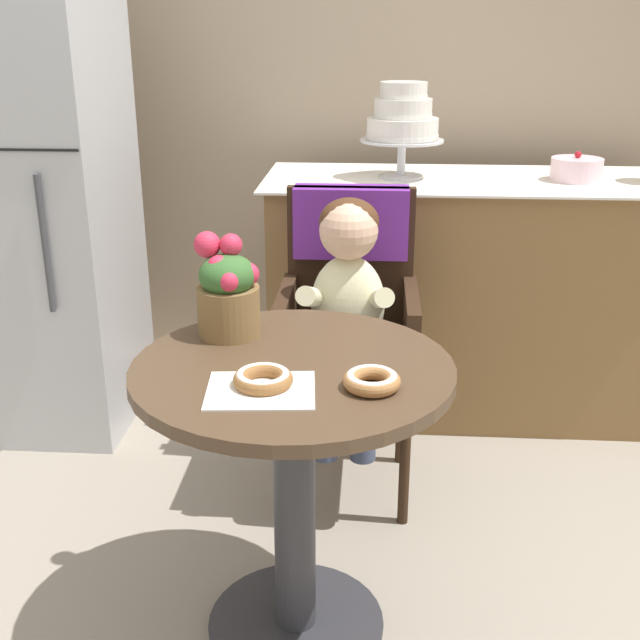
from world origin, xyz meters
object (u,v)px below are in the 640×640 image
(seated_child, at_px, (348,297))
(donut_front, at_px, (263,378))
(tiered_cake_stand, at_px, (403,120))
(flower_vase, at_px, (228,291))
(refrigerator, at_px, (29,197))
(cafe_table, at_px, (294,449))
(round_layer_cake, at_px, (576,169))
(wicker_chair, at_px, (349,293))
(donut_mid, at_px, (372,380))

(seated_child, height_order, donut_front, seated_child)
(seated_child, distance_m, tiered_cake_stand, 0.85)
(flower_vase, distance_m, tiered_cake_stand, 1.24)
(seated_child, xyz_separation_m, refrigerator, (-1.15, 0.51, 0.17))
(donut_front, bearing_deg, tiered_cake_stand, 77.50)
(cafe_table, relative_size, donut_front, 5.75)
(donut_front, relative_size, round_layer_cake, 0.69)
(wicker_chair, relative_size, donut_front, 7.62)
(cafe_table, height_order, wicker_chair, wicker_chair)
(cafe_table, height_order, donut_mid, donut_mid)
(seated_child, distance_m, round_layer_cake, 1.08)
(seated_child, xyz_separation_m, donut_front, (-0.15, -0.71, 0.06))
(wicker_chair, xyz_separation_m, round_layer_cake, (0.79, 0.54, 0.30))
(round_layer_cake, relative_size, refrigerator, 0.11)
(flower_vase, bearing_deg, donut_front, -67.05)
(cafe_table, relative_size, flower_vase, 2.89)
(flower_vase, xyz_separation_m, tiered_cake_stand, (0.44, 1.13, 0.27))
(donut_front, relative_size, tiered_cake_stand, 0.37)
(cafe_table, relative_size, seated_child, 0.99)
(wicker_chair, bearing_deg, seated_child, -85.03)
(seated_child, distance_m, flower_vase, 0.52)
(seated_child, bearing_deg, flower_vase, -122.96)
(donut_front, height_order, refrigerator, refrigerator)
(wicker_chair, height_order, donut_mid, wicker_chair)
(seated_child, height_order, round_layer_cake, round_layer_cake)
(refrigerator, bearing_deg, donut_mid, -44.67)
(round_layer_cake, bearing_deg, tiered_cake_stand, 178.89)
(flower_vase, bearing_deg, wicker_chair, 64.71)
(wicker_chair, distance_m, flower_vase, 0.66)
(donut_front, bearing_deg, donut_mid, 1.77)
(flower_vase, distance_m, refrigerator, 1.28)
(donut_mid, distance_m, round_layer_cake, 1.58)
(seated_child, distance_m, refrigerator, 1.27)
(round_layer_cake, bearing_deg, donut_front, -123.66)
(wicker_chair, distance_m, round_layer_cake, 1.00)
(donut_front, distance_m, flower_vase, 0.33)
(seated_child, xyz_separation_m, tiered_cake_stand, (0.16, 0.71, 0.43))
(wicker_chair, relative_size, round_layer_cake, 5.27)
(wicker_chair, bearing_deg, flower_vase, -110.33)
(wicker_chair, height_order, round_layer_cake, round_layer_cake)
(donut_front, bearing_deg, round_layer_cake, 56.34)
(tiered_cake_stand, bearing_deg, refrigerator, -171.35)
(donut_mid, height_order, flower_vase, flower_vase)
(donut_mid, bearing_deg, flower_vase, 140.95)
(wicker_chair, height_order, refrigerator, refrigerator)
(wicker_chair, bearing_deg, donut_front, -94.87)
(cafe_table, xyz_separation_m, wicker_chair, (0.10, 0.74, 0.13))
(donut_mid, relative_size, refrigerator, 0.07)
(tiered_cake_stand, height_order, refrigerator, refrigerator)
(wicker_chair, xyz_separation_m, donut_front, (-0.15, -0.86, 0.10))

